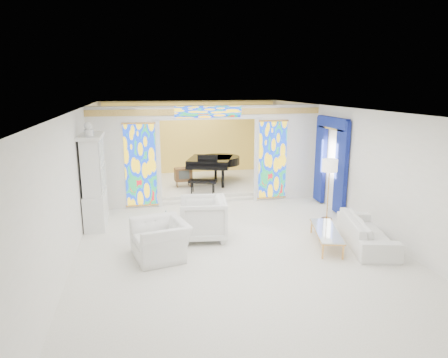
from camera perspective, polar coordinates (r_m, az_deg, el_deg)
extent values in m
plane|color=white|center=(10.66, -0.35, -6.37)|extent=(12.00, 12.00, 0.00)
cube|color=white|center=(10.06, -0.38, 9.96)|extent=(7.00, 12.00, 0.02)
cube|color=silver|center=(16.10, -4.75, 5.74)|extent=(7.00, 0.02, 3.00)
cube|color=silver|center=(4.81, 14.78, -12.65)|extent=(7.00, 0.02, 3.00)
cube|color=silver|center=(10.15, -20.09, 0.63)|extent=(0.02, 12.00, 3.00)
cube|color=silver|center=(11.48, 17.02, 2.23)|extent=(0.02, 12.00, 3.00)
cube|color=silver|center=(12.02, -14.13, 2.88)|extent=(2.00, 0.18, 3.00)
cube|color=silver|center=(12.84, 8.79, 3.76)|extent=(2.00, 0.18, 3.00)
cube|color=silver|center=(12.03, -2.35, 9.51)|extent=(3.00, 0.18, 0.40)
cube|color=silver|center=(11.96, -9.30, 2.08)|extent=(0.12, 0.06, 2.60)
cube|color=silver|center=(12.46, 4.61, 2.65)|extent=(0.12, 0.06, 2.60)
cube|color=silver|center=(11.95, -2.26, 8.76)|extent=(3.24, 0.06, 0.12)
cube|color=#EDBE59|center=(11.93, -2.27, 9.58)|extent=(7.00, 0.05, 0.18)
cube|color=gold|center=(11.94, -11.84, 1.95)|extent=(0.90, 0.04, 2.40)
cube|color=gold|center=(12.62, 6.93, 2.73)|extent=(0.90, 0.04, 2.40)
cube|color=gold|center=(11.92, -2.26, 9.58)|extent=(2.00, 0.04, 0.34)
cube|color=white|center=(14.50, -3.67, -0.73)|extent=(6.80, 3.80, 0.18)
cube|color=#E4B94F|center=(15.98, -4.70, 5.69)|extent=(6.70, 0.10, 2.90)
cylinder|color=#DA9A4C|center=(14.05, -2.94, 9.00)|extent=(0.48, 0.48, 0.30)
cube|color=navy|center=(11.50, 16.41, 1.52)|extent=(0.12, 0.55, 2.60)
cube|color=navy|center=(12.63, 13.63, 2.70)|extent=(0.12, 0.55, 2.60)
cube|color=navy|center=(11.90, 15.30, 7.82)|extent=(0.14, 1.70, 0.30)
cube|color=gold|center=(11.92, 15.25, 7.00)|extent=(0.12, 1.50, 0.06)
cube|color=silver|center=(10.95, -17.80, -4.00)|extent=(0.50, 1.40, 0.90)
cube|color=silver|center=(10.68, -18.23, 1.91)|extent=(0.44, 1.30, 1.40)
cube|color=white|center=(10.66, -17.00, 1.97)|extent=(0.01, 1.20, 1.30)
cube|color=silver|center=(10.57, -18.52, 5.84)|extent=(0.56, 1.46, 0.08)
cylinder|color=white|center=(10.21, -18.77, 6.27)|extent=(0.22, 0.22, 0.16)
sphere|color=white|center=(10.19, -18.84, 7.16)|extent=(0.20, 0.20, 0.20)
imported|color=silver|center=(8.64, -9.08, -8.52)|extent=(1.30, 1.41, 0.79)
imported|color=silver|center=(9.50, -3.05, -5.66)|extent=(1.22, 1.20, 1.00)
imported|color=white|center=(9.74, 19.74, -7.07)|extent=(1.39, 2.35, 0.64)
cylinder|color=silver|center=(9.38, -8.27, -5.75)|extent=(0.53, 0.53, 0.03)
cylinder|color=silver|center=(9.47, -8.22, -7.31)|extent=(0.09, 0.09, 0.53)
cylinder|color=silver|center=(9.56, -8.17, -8.76)|extent=(0.35, 0.35, 0.03)
imported|color=white|center=(9.34, -8.30, -5.06)|extent=(0.21, 0.21, 0.20)
cube|color=white|center=(9.44, 14.42, -7.15)|extent=(0.90, 1.69, 0.04)
cube|color=#DA9A4C|center=(9.45, 14.41, -7.25)|extent=(0.93, 1.72, 0.03)
cube|color=#DA9A4C|center=(8.77, 13.92, -10.03)|extent=(0.04, 0.04, 0.33)
cube|color=#DA9A4C|center=(8.85, 16.64, -9.97)|extent=(0.04, 0.04, 0.33)
cube|color=#DA9A4C|center=(10.18, 12.38, -6.64)|extent=(0.04, 0.04, 0.33)
cube|color=#DA9A4C|center=(10.26, 14.72, -6.63)|extent=(0.04, 0.04, 0.33)
cylinder|color=#DA9A4C|center=(11.33, 14.43, -5.52)|extent=(0.32, 0.32, 0.03)
cylinder|color=#DA9A4C|center=(11.12, 14.65, -1.86)|extent=(0.03, 0.03, 1.53)
cylinder|color=white|center=(10.95, 14.88, 1.90)|extent=(0.46, 0.46, 0.33)
cube|color=black|center=(14.19, -1.98, 2.48)|extent=(1.88, 1.94, 0.28)
cylinder|color=black|center=(14.48, -0.59, 2.70)|extent=(1.83, 1.83, 0.28)
cube|color=black|center=(13.33, -2.62, 1.60)|extent=(1.36, 0.73, 0.10)
cube|color=white|center=(13.25, -2.68, 1.62)|extent=(1.20, 0.51, 0.03)
cube|color=black|center=(13.62, -2.37, 2.96)|extent=(0.67, 0.26, 0.25)
cube|color=black|center=(12.83, -3.07, -0.32)|extent=(0.96, 0.63, 0.08)
cylinder|color=black|center=(13.72, -4.70, 0.15)|extent=(0.13, 0.13, 0.62)
cylinder|color=black|center=(13.53, -0.17, 0.02)|extent=(0.13, 0.13, 0.62)
cylinder|color=black|center=(14.84, -1.21, 1.19)|extent=(0.13, 0.13, 0.62)
cube|color=brown|center=(13.74, -5.87, 0.65)|extent=(0.59, 0.43, 0.45)
cube|color=#383D3B|center=(13.56, -5.72, 0.60)|extent=(0.36, 0.05, 0.29)
cone|color=brown|center=(13.65, -6.62, -0.86)|extent=(0.04, 0.04, 0.20)
cone|color=brown|center=(13.73, -4.84, -0.73)|extent=(0.04, 0.04, 0.20)
cone|color=brown|center=(13.91, -6.82, -0.60)|extent=(0.04, 0.04, 0.20)
cone|color=brown|center=(13.99, -5.08, -0.48)|extent=(0.04, 0.04, 0.20)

